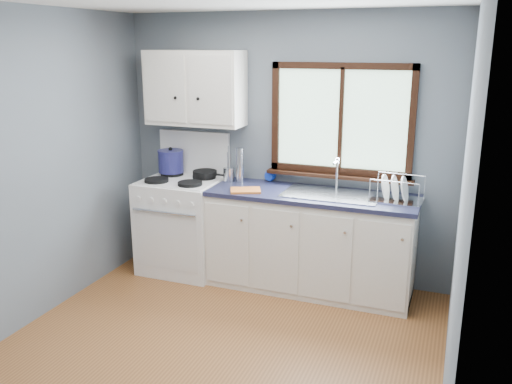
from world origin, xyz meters
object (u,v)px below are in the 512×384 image
(stockpot, at_px, (171,161))
(skillet, at_px, (205,173))
(base_cabinets, at_px, (310,246))
(thermos, at_px, (240,165))
(sink, at_px, (331,201))
(gas_range, at_px, (183,222))
(utensil_crock, at_px, (229,174))
(dish_rack, at_px, (396,194))

(stockpot, bearing_deg, skillet, -1.24)
(base_cabinets, bearing_deg, thermos, 169.86)
(base_cabinets, height_order, thermos, thermos)
(sink, xyz_separation_m, skillet, (-1.29, 0.11, 0.12))
(gas_range, bearing_deg, thermos, 15.33)
(sink, height_order, utensil_crock, utensil_crock)
(gas_range, height_order, dish_rack, gas_range)
(sink, relative_size, utensil_crock, 2.44)
(base_cabinets, height_order, utensil_crock, utensil_crock)
(sink, distance_m, stockpot, 1.69)
(base_cabinets, distance_m, skillet, 1.25)
(base_cabinets, distance_m, utensil_crock, 1.04)
(base_cabinets, relative_size, skillet, 5.05)
(sink, distance_m, skillet, 1.30)
(thermos, xyz_separation_m, dish_rack, (1.48, -0.12, -0.11))
(gas_range, relative_size, dish_rack, 3.04)
(base_cabinets, bearing_deg, utensil_crock, 172.11)
(skillet, height_order, thermos, thermos)
(gas_range, distance_m, base_cabinets, 1.31)
(dish_rack, bearing_deg, base_cabinets, -174.09)
(base_cabinets, distance_m, thermos, 1.02)
(dish_rack, bearing_deg, utensil_crock, -179.03)
(gas_range, height_order, base_cabinets, gas_range)
(sink, relative_size, skillet, 2.29)
(gas_range, xyz_separation_m, base_cabinets, (1.31, 0.02, -0.08))
(skillet, distance_m, utensil_crock, 0.25)
(gas_range, relative_size, utensil_crock, 3.94)
(base_cabinets, relative_size, thermos, 5.56)
(dish_rack, bearing_deg, stockpot, -178.03)
(sink, xyz_separation_m, utensil_crock, (-1.04, 0.12, 0.13))
(sink, xyz_separation_m, dish_rack, (0.55, 0.02, 0.12))
(skillet, bearing_deg, gas_range, -139.24)
(stockpot, xyz_separation_m, thermos, (0.74, 0.01, 0.01))
(utensil_crock, height_order, dish_rack, utensil_crock)
(base_cabinets, xyz_separation_m, stockpot, (-1.49, 0.12, 0.66))
(utensil_crock, distance_m, dish_rack, 1.59)
(gas_range, distance_m, thermos, 0.83)
(dish_rack, bearing_deg, sink, -173.65)
(base_cabinets, bearing_deg, sink, -0.13)
(skillet, distance_m, stockpot, 0.39)
(thermos, bearing_deg, stockpot, -179.02)
(utensil_crock, height_order, thermos, utensil_crock)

